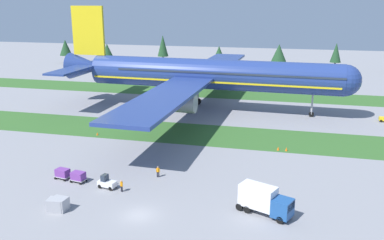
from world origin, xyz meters
name	(u,v)px	position (x,y,z in m)	size (l,w,h in m)	color
ground_plane	(139,215)	(0.00, 0.00, 0.00)	(400.00, 400.00, 0.00)	gray
grass_strip_near	(199,134)	(0.00, 34.10, 0.00)	(320.00, 13.80, 0.01)	#336028
grass_strip_far	(229,94)	(0.00, 73.70, 0.00)	(320.00, 13.80, 0.01)	#336028
airliner	(203,74)	(-3.55, 53.98, 8.85)	(72.15, 88.57, 24.67)	navy
baggage_tug	(107,183)	(-7.28, 6.47, 0.81)	(2.79, 1.75, 1.97)	silver
cargo_dolly_lead	(78,176)	(-12.22, 7.38, 0.92)	(2.43, 1.87, 1.55)	#A3A3A8
cargo_dolly_second	(63,173)	(-15.07, 7.90, 0.92)	(2.43, 1.87, 1.55)	#A3A3A8
catering_truck	(264,200)	(15.07, 4.01, 1.95)	(7.30, 4.81, 3.58)	#1E4C8E
ground_crew_marshaller	(122,185)	(-4.73, 5.81, 0.95)	(0.45, 0.39, 1.74)	black
ground_crew_loader	(158,171)	(-1.35, 11.81, 0.95)	(0.55, 0.36, 1.74)	black
uld_container_0	(56,205)	(-10.65, -1.34, 0.83)	(2.00, 1.60, 1.66)	#A3A3A8
uld_container_1	(60,204)	(-10.29, -1.07, 0.84)	(2.00, 1.60, 1.68)	#A3A3A8
taxiway_marker_0	(278,148)	(15.87, 28.20, 0.34)	(0.44, 0.44, 0.69)	orange
taxiway_marker_1	(97,134)	(-19.57, 28.78, 0.29)	(0.44, 0.44, 0.58)	orange
taxiway_marker_2	(286,149)	(17.31, 28.22, 0.34)	(0.44, 0.44, 0.69)	orange
distant_tree_line	(242,51)	(-2.06, 120.75, 7.09)	(160.50, 9.95, 12.67)	#4C3823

